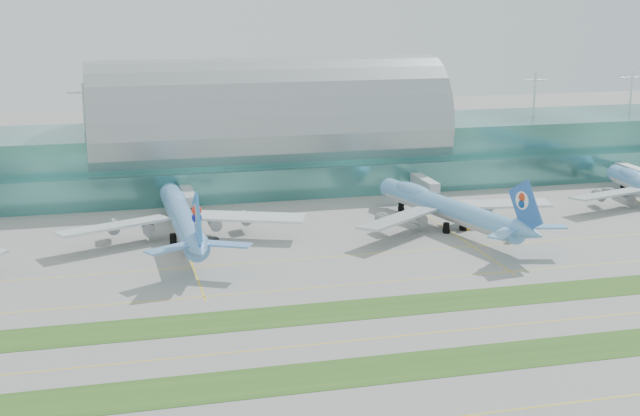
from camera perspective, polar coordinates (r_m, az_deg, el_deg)
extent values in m
plane|color=gray|center=(188.26, 4.12, -6.58)|extent=(700.00, 700.00, 0.00)
cube|color=#3D7A75|center=(307.58, -3.42, 3.44)|extent=(340.00, 42.00, 20.00)
cube|color=#3D7A75|center=(285.48, -2.50, 1.61)|extent=(340.00, 8.00, 10.00)
ellipsoid|color=#9EA5A8|center=(305.92, -3.45, 5.29)|extent=(340.00, 46.20, 16.17)
cylinder|color=white|center=(304.83, -3.47, 6.77)|extent=(0.80, 0.80, 16.00)
cube|color=#B2B7B7|center=(270.25, -8.48, 0.87)|extent=(3.50, 22.00, 3.00)
cylinder|color=black|center=(261.39, -8.23, -0.35)|extent=(1.00, 1.00, 4.00)
cube|color=#B2B7B7|center=(287.08, 6.58, 1.70)|extent=(3.50, 22.00, 3.00)
cylinder|color=black|center=(278.76, 7.28, 0.58)|extent=(1.00, 1.00, 4.00)
cube|color=#B2B7B7|center=(321.01, 19.22, 2.31)|extent=(3.50, 22.00, 3.00)
cube|color=#2D591E|center=(163.88, 7.22, -9.86)|extent=(420.00, 12.00, 0.08)
cube|color=#2D591E|center=(190.03, 3.94, -6.37)|extent=(420.00, 12.00, 0.08)
cube|color=yellow|center=(147.28, 10.10, -12.86)|extent=(420.00, 0.35, 0.01)
cube|color=yellow|center=(175.94, 5.56, -8.12)|extent=(420.00, 0.35, 0.01)
cube|color=yellow|center=(204.42, 2.55, -4.87)|extent=(420.00, 0.35, 0.01)
cube|color=yellow|center=(224.55, 0.94, -3.12)|extent=(420.00, 0.35, 0.01)
cylinder|color=#639AD9|center=(240.37, -8.82, -0.64)|extent=(7.23, 61.64, 6.15)
ellipsoid|color=#639AD9|center=(256.62, -9.27, 0.66)|extent=(6.17, 18.81, 4.39)
cone|color=#639AD9|center=(272.45, -9.62, 1.05)|extent=(6.24, 5.07, 6.15)
cone|color=#639AD9|center=(206.78, -7.72, -2.66)|extent=(6.00, 9.03, 5.85)
cube|color=white|center=(237.39, -13.04, -1.13)|extent=(30.33, 18.52, 1.21)
cylinder|color=#919399|center=(243.26, -12.02, -1.22)|extent=(3.47, 5.52, 3.38)
cube|color=white|center=(241.05, -4.54, -0.57)|extent=(30.48, 17.65, 1.21)
cylinder|color=#919399|center=(245.95, -5.78, -0.81)|extent=(3.47, 5.52, 3.38)
cube|color=#3284E1|center=(207.00, -7.85, -0.85)|extent=(0.82, 13.06, 14.31)
cylinder|color=silver|center=(207.58, -7.90, -0.39)|extent=(0.98, 4.78, 4.76)
cylinder|color=black|center=(264.05, -9.36, -0.37)|extent=(1.79, 1.79, 2.98)
cylinder|color=black|center=(237.46, -9.38, -1.99)|extent=(1.79, 1.79, 2.98)
cylinder|color=black|center=(238.07, -7.95, -1.89)|extent=(1.79, 1.79, 2.98)
cylinder|color=#62A3D9|center=(251.45, 8.12, 0.00)|extent=(20.83, 59.59, 6.00)
ellipsoid|color=#62A3D9|center=(264.32, 5.97, 1.11)|extent=(10.08, 19.09, 4.27)
cone|color=#62A3D9|center=(277.26, 4.15, 1.41)|extent=(7.02, 6.19, 6.00)
cone|color=#62A3D9|center=(225.89, 13.25, -1.53)|extent=(7.70, 9.86, 5.70)
cube|color=silver|center=(240.21, 5.06, -0.67)|extent=(27.67, 23.12, 1.18)
cylinder|color=gray|center=(247.27, 5.22, -0.74)|extent=(4.52, 5.98, 3.29)
cube|color=silver|center=(260.66, 11.45, 0.27)|extent=(29.73, 11.02, 1.18)
cylinder|color=gray|center=(262.35, 9.97, -0.04)|extent=(4.52, 5.98, 3.29)
cube|color=#285DB4|center=(225.77, 13.01, 0.07)|extent=(3.75, 12.46, 13.95)
cylinder|color=white|center=(226.14, 12.87, 0.48)|extent=(2.01, 4.72, 4.65)
cylinder|color=black|center=(270.53, 5.22, 0.10)|extent=(1.74, 1.74, 2.90)
cylinder|color=black|center=(247.87, 8.08, -1.27)|extent=(1.74, 1.74, 2.90)
cylinder|color=black|center=(251.29, 9.15, -1.10)|extent=(1.74, 1.74, 2.90)
ellipsoid|color=#66A2E0|center=(304.83, 19.33, 1.99)|extent=(7.05, 17.16, 3.91)
cone|color=#66A2E0|center=(317.55, 18.17, 2.26)|extent=(5.95, 5.01, 5.49)
cube|color=silver|center=(283.21, 17.97, 0.84)|extent=(27.36, 13.54, 1.08)
cylinder|color=gray|center=(289.52, 18.25, 0.72)|extent=(3.54, 5.17, 3.01)
cylinder|color=black|center=(310.73, 18.80, 1.19)|extent=(1.59, 1.59, 2.65)
cube|color=black|center=(228.45, -8.17, -2.75)|extent=(3.34, 2.22, 1.68)
cube|color=black|center=(237.39, -7.00, -2.10)|extent=(4.31, 3.10, 1.46)
cube|color=#C2880B|center=(252.79, 9.55, -1.21)|extent=(3.64, 2.13, 1.32)
cube|color=black|center=(242.27, 12.20, -1.97)|extent=(3.70, 2.33, 1.54)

